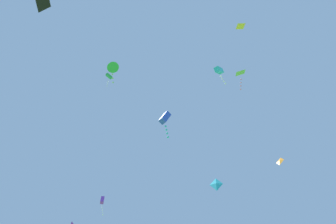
# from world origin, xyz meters

# --- Properties ---
(kite_lime_diamond) EXTENTS (1.68, 1.67, 2.94)m
(kite_lime_diamond) POSITION_xyz_m (7.34, 15.20, 25.16)
(kite_lime_diamond) COLOR #75D138
(kite_cyan_box) EXTENTS (1.32, 1.56, 3.20)m
(kite_cyan_box) POSITION_xyz_m (4.88, 14.67, 25.18)
(kite_cyan_box) COLOR #2DB7CC
(kite_green_delta) EXTENTS (1.53, 1.55, 2.23)m
(kite_green_delta) POSITION_xyz_m (-6.04, 10.26, 21.45)
(kite_green_delta) COLOR green
(kite_yellow_diamond) EXTENTS (0.87, 0.91, 0.42)m
(kite_yellow_diamond) POSITION_xyz_m (4.71, 4.36, 18.22)
(kite_yellow_diamond) COLOR yellow
(kite_purple_box) EXTENTS (0.64, 0.85, 2.22)m
(kite_purple_box) POSITION_xyz_m (-9.19, 23.46, 13.73)
(kite_purple_box) COLOR purple
(kite_green_box) EXTENTS (0.91, 0.61, 1.91)m
(kite_green_box) POSITION_xyz_m (-8.28, 15.46, 26.00)
(kite_green_box) COLOR green
(kite_blue_box) EXTENTS (1.14, 1.10, 3.08)m
(kite_blue_box) POSITION_xyz_m (-1.09, 11.87, 16.23)
(kite_blue_box) COLOR blue
(kite_black_diamond) EXTENTS (1.54, 1.58, 0.88)m
(kite_black_diamond) POSITION_xyz_m (-11.32, 4.71, 23.98)
(kite_black_diamond) COLOR black
(kite_cyan_diamond) EXTENTS (1.20, 0.98, 1.44)m
(kite_cyan_diamond) POSITION_xyz_m (3.93, 22.46, 14.94)
(kite_cyan_diamond) COLOR #2DB7CC
(kite_orange_diamond) EXTENTS (1.18, 1.19, 1.15)m
(kite_orange_diamond) POSITION_xyz_m (13.66, 27.59, 20.44)
(kite_orange_diamond) COLOR orange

